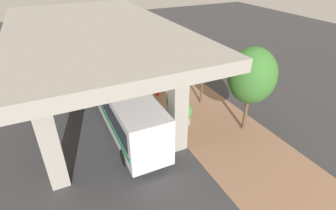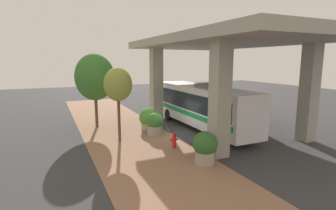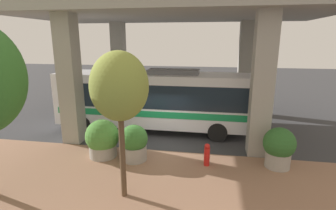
% 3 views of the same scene
% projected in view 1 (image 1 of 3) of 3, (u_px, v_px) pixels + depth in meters
% --- Properties ---
extents(ground_plane, '(80.00, 80.00, 0.00)m').
position_uv_depth(ground_plane, '(156.00, 111.00, 20.37)').
color(ground_plane, '#38383A').
rests_on(ground_plane, ground).
extents(sidewalk_strip, '(6.00, 40.00, 0.02)m').
position_uv_depth(sidewalk_strip, '(190.00, 102.00, 21.49)').
color(sidewalk_strip, '#936B51').
rests_on(sidewalk_strip, ground).
extents(overpass, '(9.40, 17.10, 6.97)m').
position_uv_depth(overpass, '(93.00, 40.00, 15.83)').
color(overpass, '#9E998E').
rests_on(overpass, ground).
extents(bus, '(2.57, 11.05, 3.56)m').
position_uv_depth(bus, '(122.00, 102.00, 17.70)').
color(bus, silver).
rests_on(bus, ground).
extents(fire_hydrant, '(0.50, 0.24, 0.99)m').
position_uv_depth(fire_hydrant, '(157.00, 90.00, 22.34)').
color(fire_hydrant, red).
rests_on(fire_hydrant, ground).
extents(planter_front, '(1.29, 1.29, 1.71)m').
position_uv_depth(planter_front, '(141.00, 74.00, 24.26)').
color(planter_front, '#9E998E').
rests_on(planter_front, ground).
extents(planter_middle, '(1.20, 1.20, 1.61)m').
position_uv_depth(planter_middle, '(174.00, 104.00, 19.74)').
color(planter_middle, '#9E998E').
rests_on(planter_middle, ground).
extents(planter_back, '(1.49, 1.49, 1.73)m').
position_uv_depth(planter_back, '(182.00, 113.00, 18.52)').
color(planter_back, '#9E998E').
rests_on(planter_back, ground).
extents(street_tree_near, '(3.03, 3.03, 5.82)m').
position_uv_depth(street_tree_near, '(252.00, 76.00, 16.33)').
color(street_tree_near, brown).
rests_on(street_tree_near, ground).
extents(street_tree_far, '(1.80, 1.80, 4.85)m').
position_uv_depth(street_tree_far, '(204.00, 59.00, 19.63)').
color(street_tree_far, brown).
rests_on(street_tree_far, ground).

